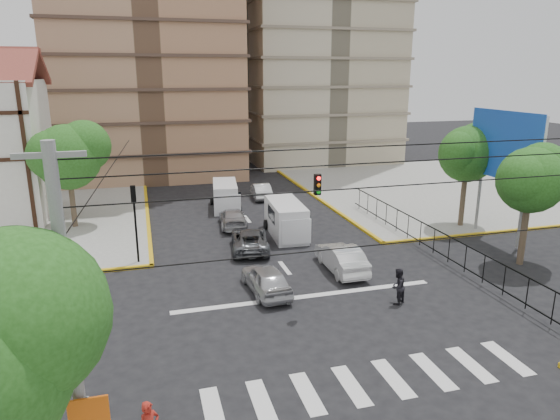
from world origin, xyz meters
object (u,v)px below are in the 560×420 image
object	(u,v)px
traffic_light_nw	(135,211)
van_right_lane	(287,220)
van_left_lane	(226,197)
car_silver_front_left	(266,279)
car_white_front_right	(341,258)
pedestrian_crosswalk	(398,286)

from	to	relation	value
traffic_light_nw	van_right_lane	world-z (taller)	traffic_light_nw
van_left_lane	car_silver_front_left	distance (m)	15.99
car_white_front_right	traffic_light_nw	bearing A→B (deg)	-19.94
van_right_lane	pedestrian_crosswalk	world-z (taller)	van_right_lane
van_left_lane	car_white_front_right	world-z (taller)	van_left_lane
van_right_lane	car_silver_front_left	distance (m)	8.85
traffic_light_nw	van_left_lane	world-z (taller)	traffic_light_nw
traffic_light_nw	car_white_front_right	xyz separation A→B (m)	(10.66, -3.97, -2.37)
van_left_lane	traffic_light_nw	bearing A→B (deg)	-115.25
car_silver_front_left	car_white_front_right	xyz separation A→B (m)	(4.63, 1.63, 0.04)
traffic_light_nw	van_right_lane	size ratio (longest dim) A/B	0.86
traffic_light_nw	pedestrian_crosswalk	bearing A→B (deg)	-36.07
van_left_lane	pedestrian_crosswalk	world-z (taller)	van_left_lane
traffic_light_nw	pedestrian_crosswalk	size ratio (longest dim) A/B	2.52
van_left_lane	car_white_front_right	xyz separation A→B (m)	(3.90, -14.35, -0.27)
traffic_light_nw	pedestrian_crosswalk	distance (m)	14.55
van_right_lane	van_left_lane	bearing A→B (deg)	112.61
traffic_light_nw	pedestrian_crosswalk	xyz separation A→B (m)	(11.62, -8.47, -2.24)
van_right_lane	car_silver_front_left	size ratio (longest dim) A/B	1.23
van_left_lane	pedestrian_crosswalk	bearing A→B (deg)	-67.69
car_silver_front_left	car_white_front_right	world-z (taller)	car_white_front_right
car_silver_front_left	van_left_lane	bearing A→B (deg)	-96.52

